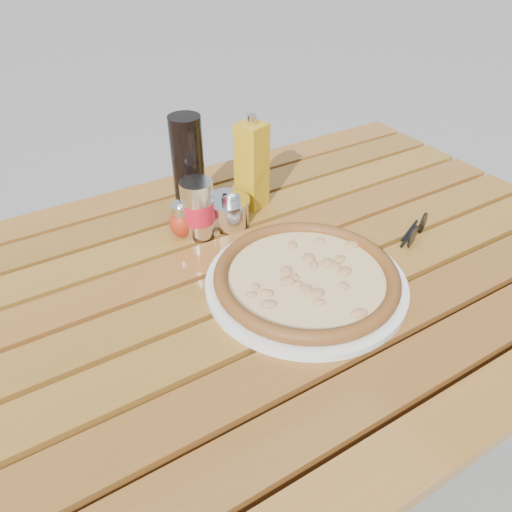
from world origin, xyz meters
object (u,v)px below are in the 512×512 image
pepper_shaker (182,219)px  soda_can (198,209)px  plate (306,283)px  olive_oil_cruet (252,166)px  parmesan_tin (227,211)px  table (261,305)px  dark_bottle (188,168)px  sunglasses (416,230)px  pizza (306,276)px  oregano_shaker (231,209)px

pepper_shaker → soda_can: size_ratio=0.68×
plate → soda_can: (-0.09, 0.25, 0.05)m
olive_oil_cruet → parmesan_tin: olive_oil_cruet is taller
table → olive_oil_cruet: olive_oil_cruet is taller
olive_oil_cruet → table: bearing=-117.1°
plate → olive_oil_cruet: (0.06, 0.29, 0.09)m
dark_bottle → olive_oil_cruet: 0.14m
pepper_shaker → sunglasses: size_ratio=0.77×
pepper_shaker → soda_can: 0.04m
soda_can → pizza: bearing=-71.0°
pepper_shaker → plate: bearing=-65.9°
pepper_shaker → soda_can: (0.03, -0.01, 0.02)m
olive_oil_cruet → soda_can: bearing=-164.4°
table → pepper_shaker: size_ratio=17.07×
table → oregano_shaker: size_ratio=17.07×
sunglasses → dark_bottle: bearing=112.6°
soda_can → sunglasses: soda_can is taller
table → oregano_shaker: (0.04, 0.18, 0.11)m
dark_bottle → parmesan_tin: (0.05, -0.08, -0.08)m
plate → olive_oil_cruet: 0.31m
parmesan_tin → plate: bearing=-86.0°
pizza → table: bearing=125.6°
dark_bottle → oregano_shaker: bearing=-58.9°
pepper_shaker → sunglasses: pepper_shaker is taller
plate → oregano_shaker: bearing=93.1°
plate → pepper_shaker: bearing=114.1°
oregano_shaker → sunglasses: 0.38m
sunglasses → oregano_shaker: bearing=116.9°
plate → pizza: size_ratio=0.92×
plate → oregano_shaker: oregano_shaker is taller
olive_oil_cruet → plate: bearing=-102.5°
dark_bottle → olive_oil_cruet: bearing=-16.3°
table → sunglasses: (0.33, -0.06, 0.09)m
pizza → oregano_shaker: size_ratio=4.80×
olive_oil_cruet → dark_bottle: bearing=163.7°
plate → pizza: (-0.00, 0.00, 0.02)m
olive_oil_cruet → pizza: bearing=-102.5°
pizza → soda_can: size_ratio=3.28×
pizza → pepper_shaker: bearing=114.1°
plate → sunglasses: sunglasses is taller
table → dark_bottle: bearing=93.4°
pepper_shaker → parmesan_tin: pepper_shaker is taller
soda_can → parmesan_tin: 0.07m
pizza → olive_oil_cruet: olive_oil_cruet is taller
plate → olive_oil_cruet: bearing=77.5°
pepper_shaker → olive_oil_cruet: olive_oil_cruet is taller
sunglasses → olive_oil_cruet: bearing=103.0°
olive_oil_cruet → sunglasses: size_ratio=1.98×
table → soda_can: soda_can is taller
pizza → olive_oil_cruet: bearing=77.5°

